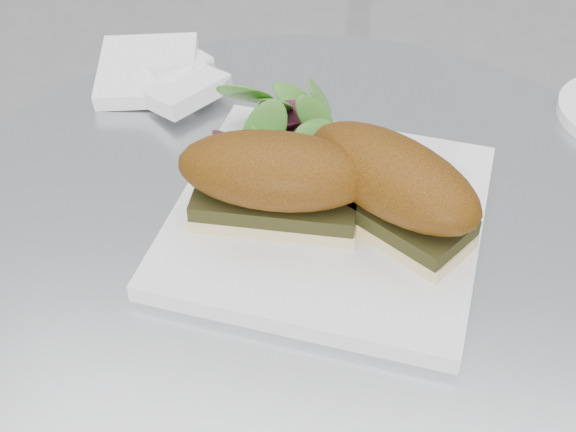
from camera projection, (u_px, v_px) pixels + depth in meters
The scene contains 6 objects.
table at pixel (304, 416), 0.83m from camera, with size 0.70×0.70×0.73m.
plate at pixel (328, 218), 0.68m from camera, with size 0.25×0.25×0.02m, color white.
sandwich_left at pixel (275, 179), 0.64m from camera, with size 0.16×0.08×0.08m.
sandwich_right at pixel (392, 185), 0.63m from camera, with size 0.17×0.15×0.08m.
salad at pixel (284, 127), 0.72m from camera, with size 0.12×0.12×0.05m, color #4B9230, non-canonical shape.
napkin at pixel (164, 85), 0.83m from camera, with size 0.13×0.13×0.02m, color white, non-canonical shape.
Camera 1 is at (0.07, -0.47, 1.20)m, focal length 50.00 mm.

